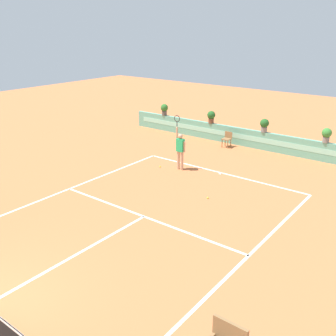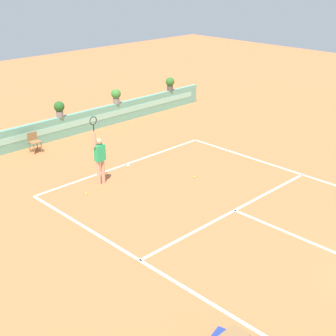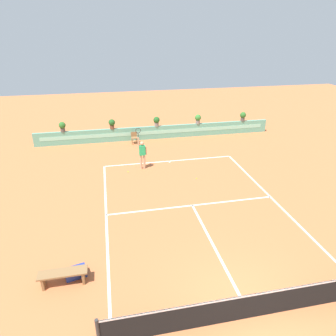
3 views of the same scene
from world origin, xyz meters
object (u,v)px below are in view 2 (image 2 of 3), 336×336
(ball_kid_chair, at_px, (34,141))
(potted_plant_right, at_px, (116,95))
(tennis_player, at_px, (100,157))
(potted_plant_far_right, at_px, (170,83))
(tennis_ball_near_baseline, at_px, (86,194))
(potted_plant_centre, at_px, (59,108))
(tennis_ball_mid_court, at_px, (195,177))

(ball_kid_chair, relative_size, potted_plant_right, 1.17)
(tennis_player, bearing_deg, potted_plant_far_right, 31.05)
(tennis_player, bearing_deg, potted_plant_right, 46.38)
(tennis_ball_near_baseline, relative_size, potted_plant_far_right, 0.09)
(ball_kid_chair, relative_size, potted_plant_far_right, 1.17)
(tennis_player, relative_size, potted_plant_centre, 3.57)
(tennis_player, height_order, potted_plant_right, tennis_player)
(ball_kid_chair, height_order, tennis_ball_mid_court, ball_kid_chair)
(tennis_player, xyz_separation_m, potted_plant_far_right, (8.77, 5.28, 0.36))
(tennis_ball_mid_court, bearing_deg, tennis_player, 144.25)
(ball_kid_chair, xyz_separation_m, tennis_ball_near_baseline, (-0.89, -4.90, -0.44))
(ball_kid_chair, distance_m, potted_plant_centre, 2.16)
(tennis_ball_mid_court, relative_size, potted_plant_right, 0.09)
(tennis_player, relative_size, tennis_ball_near_baseline, 38.01)
(tennis_ball_mid_court, bearing_deg, potted_plant_centre, 98.07)
(tennis_player, distance_m, tennis_ball_near_baseline, 1.42)
(tennis_ball_mid_court, height_order, potted_plant_right, potted_plant_right)
(tennis_ball_near_baseline, xyz_separation_m, potted_plant_far_right, (9.70, 5.64, 1.38))
(ball_kid_chair, distance_m, tennis_ball_mid_court, 7.17)
(tennis_ball_near_baseline, height_order, potted_plant_right, potted_plant_right)
(tennis_ball_near_baseline, height_order, potted_plant_far_right, potted_plant_far_right)
(potted_plant_right, bearing_deg, tennis_player, -133.62)
(ball_kid_chair, height_order, tennis_player, tennis_player)
(potted_plant_centre, bearing_deg, tennis_player, -108.57)
(tennis_ball_near_baseline, distance_m, potted_plant_right, 8.32)
(tennis_player, height_order, tennis_ball_near_baseline, tennis_player)
(ball_kid_chair, height_order, potted_plant_centre, potted_plant_centre)
(ball_kid_chair, bearing_deg, potted_plant_right, 8.22)
(potted_plant_far_right, distance_m, potted_plant_right, 3.74)
(ball_kid_chair, xyz_separation_m, potted_plant_centre, (1.81, 0.73, 0.93))
(potted_plant_far_right, height_order, potted_plant_centre, same)
(ball_kid_chair, distance_m, tennis_ball_near_baseline, 5.01)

